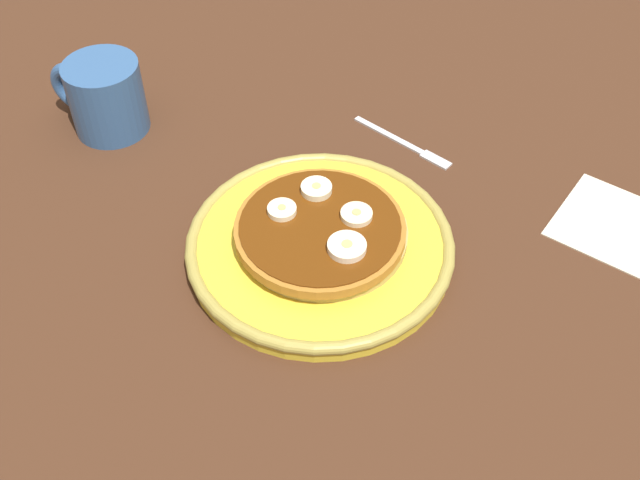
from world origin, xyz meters
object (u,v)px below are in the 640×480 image
(banana_slice_0, at_px, (347,247))
(banana_slice_3, at_px, (282,210))
(napkin, at_px, (615,224))
(plate, at_px, (320,246))
(banana_slice_2, at_px, (316,189))
(coffee_mug, at_px, (104,95))
(banana_slice_1, at_px, (356,215))
(fork, at_px, (407,144))
(pancake_stack, at_px, (323,230))

(banana_slice_0, height_order, banana_slice_3, banana_slice_0)
(banana_slice_0, relative_size, banana_slice_3, 1.28)
(napkin, bearing_deg, banana_slice_3, 28.60)
(plate, distance_m, banana_slice_2, 0.06)
(banana_slice_3, height_order, coffee_mug, coffee_mug)
(banana_slice_1, distance_m, fork, 0.17)
(banana_slice_0, bearing_deg, coffee_mug, -16.12)
(coffee_mug, xyz_separation_m, napkin, (-0.55, -0.08, -0.04))
(pancake_stack, distance_m, banana_slice_2, 0.04)
(banana_slice_0, height_order, napkin, banana_slice_0)
(coffee_mug, bearing_deg, banana_slice_0, 163.88)
(plate, distance_m, banana_slice_3, 0.05)
(banana_slice_2, xyz_separation_m, napkin, (-0.28, -0.12, -0.04))
(banana_slice_2, distance_m, coffee_mug, 0.28)
(plate, xyz_separation_m, banana_slice_0, (-0.04, 0.02, 0.03))
(coffee_mug, bearing_deg, banana_slice_1, 170.49)
(plate, distance_m, napkin, 0.30)
(banana_slice_0, relative_size, banana_slice_1, 1.18)
(banana_slice_3, relative_size, fork, 0.22)
(banana_slice_0, bearing_deg, banana_slice_1, -78.55)
(banana_slice_0, distance_m, banana_slice_1, 0.04)
(pancake_stack, relative_size, coffee_mug, 1.41)
(napkin, bearing_deg, banana_slice_1, 30.97)
(banana_slice_0, xyz_separation_m, banana_slice_2, (0.06, -0.06, -0.00))
(plate, distance_m, fork, 0.19)
(banana_slice_0, height_order, fork, banana_slice_0)
(napkin, bearing_deg, plate, 32.28)
(banana_slice_1, distance_m, banana_slice_3, 0.07)
(banana_slice_1, relative_size, napkin, 0.28)
(banana_slice_0, height_order, coffee_mug, coffee_mug)
(pancake_stack, relative_size, fork, 1.28)
(banana_slice_3, bearing_deg, banana_slice_1, -160.30)
(banana_slice_3, bearing_deg, pancake_stack, -173.23)
(banana_slice_3, bearing_deg, banana_slice_0, 166.14)
(plate, bearing_deg, banana_slice_3, -0.25)
(pancake_stack, bearing_deg, coffee_mug, -13.74)
(napkin, xyz_separation_m, fork, (0.23, -0.03, 0.00))
(banana_slice_2, bearing_deg, banana_slice_0, 134.74)
(banana_slice_1, distance_m, napkin, 0.27)
(pancake_stack, relative_size, banana_slice_3, 5.87)
(pancake_stack, height_order, fork, pancake_stack)
(banana_slice_1, xyz_separation_m, napkin, (-0.23, -0.14, -0.04))
(banana_slice_2, distance_m, banana_slice_3, 0.04)
(fork, bearing_deg, banana_slice_1, 92.50)
(fork, bearing_deg, coffee_mug, 18.95)
(plate, bearing_deg, banana_slice_1, -138.09)
(banana_slice_1, bearing_deg, banana_slice_2, -17.90)
(banana_slice_3, distance_m, coffee_mug, 0.27)
(pancake_stack, bearing_deg, fork, -95.70)
(banana_slice_2, bearing_deg, plate, 119.32)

